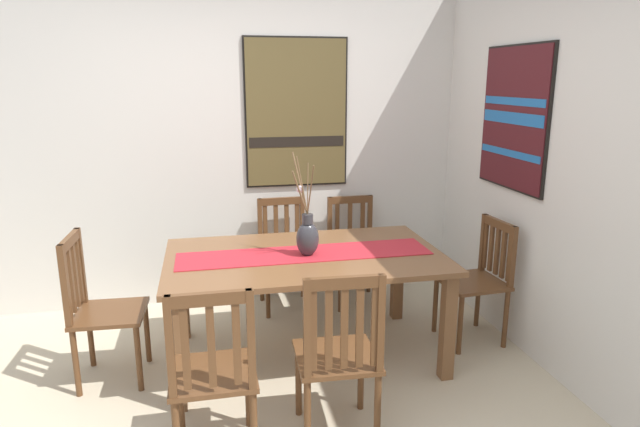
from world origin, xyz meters
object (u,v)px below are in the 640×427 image
object	(u,v)px
chair_2	(213,372)
painting_on_side_wall	(515,118)
centerpiece_vase	(307,235)
chair_5	(99,307)
dining_table	(305,268)
chair_3	(284,251)
chair_4	(354,248)
painting_on_back_wall	(296,113)
chair_1	(479,277)
chair_0	(339,353)

from	to	relation	value
chair_2	painting_on_side_wall	size ratio (longest dim) A/B	0.96
centerpiece_vase	chair_5	size ratio (longest dim) A/B	0.71
dining_table	centerpiece_vase	distance (m)	0.24
chair_3	chair_4	world-z (taller)	chair_3
centerpiece_vase	painting_on_back_wall	distance (m)	1.38
dining_table	centerpiece_vase	bearing A→B (deg)	-73.19
dining_table	chair_5	distance (m)	1.31
dining_table	chair_1	size ratio (longest dim) A/B	2.03
chair_2	painting_on_side_wall	xyz separation A→B (m)	(2.13, 1.03, 1.11)
chair_4	painting_on_back_wall	distance (m)	1.23
dining_table	chair_4	xyz separation A→B (m)	(0.59, 0.89, -0.18)
dining_table	chair_2	distance (m)	1.14
chair_0	chair_2	world-z (taller)	chair_0
chair_0	painting_on_back_wall	xyz separation A→B (m)	(0.14, 2.05, 1.08)
centerpiece_vase	chair_3	size ratio (longest dim) A/B	0.75
chair_2	chair_1	bearing A→B (deg)	26.28
chair_0	painting_on_back_wall	distance (m)	2.32
chair_2	chair_3	world-z (taller)	chair_2
dining_table	chair_0	distance (m)	0.92
chair_1	painting_on_side_wall	size ratio (longest dim) A/B	0.90
chair_3	chair_1	bearing A→B (deg)	-35.27
centerpiece_vase	chair_5	bearing A→B (deg)	179.37
chair_4	chair_5	world-z (taller)	chair_5
chair_5	painting_on_back_wall	size ratio (longest dim) A/B	0.78
centerpiece_vase	chair_4	xyz separation A→B (m)	(0.58, 0.93, -0.41)
chair_5	painting_on_side_wall	bearing A→B (deg)	2.33
centerpiece_vase	chair_2	distance (m)	1.17
centerpiece_vase	chair_3	distance (m)	1.03
chair_0	chair_2	size ratio (longest dim) A/B	1.01
painting_on_back_wall	chair_1	bearing A→B (deg)	-45.19
chair_0	chair_2	bearing A→B (deg)	-177.58
chair_0	chair_4	bearing A→B (deg)	72.21
chair_2	chair_4	distance (m)	2.20
chair_0	chair_5	xyz separation A→B (m)	(-1.31, 0.89, -0.01)
dining_table	chair_3	xyz separation A→B (m)	(-0.01, 0.91, -0.17)
chair_0	painting_on_back_wall	world-z (taller)	painting_on_back_wall
dining_table	chair_0	xyz separation A→B (m)	(0.01, -0.91, -0.14)
chair_0	chair_2	distance (m)	0.64
chair_5	dining_table	bearing A→B (deg)	0.91
chair_5	chair_4	bearing A→B (deg)	25.85
chair_5	painting_on_side_wall	world-z (taller)	painting_on_side_wall
dining_table	chair_1	bearing A→B (deg)	0.06
chair_1	painting_on_back_wall	size ratio (longest dim) A/B	0.73
centerpiece_vase	chair_4	size ratio (longest dim) A/B	0.76
centerpiece_vase	chair_3	xyz separation A→B (m)	(-0.02, 0.94, -0.40)
dining_table	painting_on_back_wall	distance (m)	1.48
chair_0	chair_5	bearing A→B (deg)	145.82
chair_3	painting_on_back_wall	world-z (taller)	painting_on_back_wall
centerpiece_vase	chair_5	xyz separation A→B (m)	(-1.31, 0.01, -0.39)
chair_0	chair_5	size ratio (longest dim) A/B	1.01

